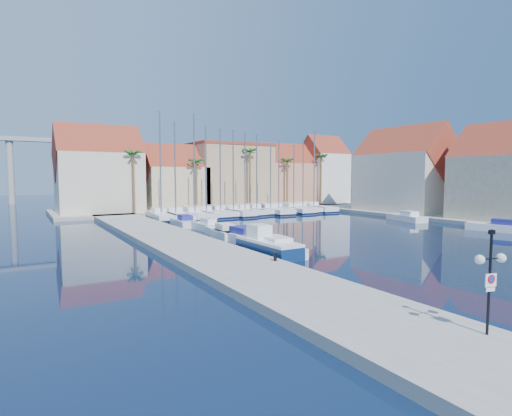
% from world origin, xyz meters
% --- Properties ---
extents(ground, '(260.00, 260.00, 0.00)m').
position_xyz_m(ground, '(0.00, 0.00, 0.00)').
color(ground, '#081831').
rests_on(ground, ground).
extents(quay_west, '(6.00, 77.00, 0.50)m').
position_xyz_m(quay_west, '(-9.00, 13.50, 0.25)').
color(quay_west, gray).
rests_on(quay_west, ground).
extents(shore_north, '(54.00, 16.00, 0.50)m').
position_xyz_m(shore_north, '(10.00, 48.00, 0.25)').
color(shore_north, gray).
rests_on(shore_north, ground).
extents(shore_east, '(12.00, 60.00, 0.50)m').
position_xyz_m(shore_east, '(32.00, 15.00, 0.25)').
color(shore_east, gray).
rests_on(shore_east, ground).
extents(lamp_post, '(1.23, 0.57, 3.70)m').
position_xyz_m(lamp_post, '(-7.00, -10.94, 2.93)').
color(lamp_post, black).
rests_on(lamp_post, quay_west).
extents(bollard, '(0.22, 0.22, 0.55)m').
position_xyz_m(bollard, '(-6.60, 3.02, 0.78)').
color(bollard, black).
rests_on(bollard, quay_west).
extents(fishing_boat, '(2.27, 6.38, 2.22)m').
position_xyz_m(fishing_boat, '(-4.56, 7.25, 0.74)').
color(fishing_boat, navy).
rests_on(fishing_boat, ground).
extents(motorboat_west_0, '(2.88, 7.23, 1.40)m').
position_xyz_m(motorboat_west_0, '(-3.91, 7.43, 0.51)').
color(motorboat_west_0, white).
rests_on(motorboat_west_0, ground).
extents(motorboat_west_1, '(2.72, 7.47, 1.40)m').
position_xyz_m(motorboat_west_1, '(-3.26, 13.88, 0.51)').
color(motorboat_west_1, white).
rests_on(motorboat_west_1, ground).
extents(motorboat_west_2, '(2.39, 6.03, 1.40)m').
position_xyz_m(motorboat_west_2, '(-3.53, 16.95, 0.51)').
color(motorboat_west_2, white).
rests_on(motorboat_west_2, ground).
extents(motorboat_west_3, '(1.98, 5.14, 1.40)m').
position_xyz_m(motorboat_west_3, '(-3.00, 22.17, 0.51)').
color(motorboat_west_3, white).
rests_on(motorboat_west_3, ground).
extents(motorboat_west_4, '(2.48, 6.24, 1.40)m').
position_xyz_m(motorboat_west_4, '(-3.71, 27.33, 0.51)').
color(motorboat_west_4, white).
rests_on(motorboat_west_4, ground).
extents(motorboat_east_0, '(3.27, 6.20, 1.40)m').
position_xyz_m(motorboat_east_0, '(24.02, 5.13, 0.51)').
color(motorboat_east_0, white).
rests_on(motorboat_east_0, ground).
extents(motorboat_east_1, '(3.36, 6.45, 1.40)m').
position_xyz_m(motorboat_east_1, '(23.98, 17.00, 0.51)').
color(motorboat_east_1, white).
rests_on(motorboat_east_1, ground).
extents(sailboat_0, '(3.34, 9.78, 14.82)m').
position_xyz_m(sailboat_0, '(-3.92, 35.91, 0.63)').
color(sailboat_0, white).
rests_on(sailboat_0, ground).
extents(sailboat_1, '(3.42, 11.45, 13.57)m').
position_xyz_m(sailboat_1, '(-1.89, 35.96, 0.58)').
color(sailboat_1, white).
rests_on(sailboat_1, ground).
extents(sailboat_2, '(3.37, 11.09, 14.79)m').
position_xyz_m(sailboat_2, '(0.80, 35.43, 0.60)').
color(sailboat_2, white).
rests_on(sailboat_2, ground).
extents(sailboat_3, '(3.03, 10.43, 13.38)m').
position_xyz_m(sailboat_3, '(2.94, 36.33, 0.59)').
color(sailboat_3, white).
rests_on(sailboat_3, ground).
extents(sailboat_4, '(3.42, 10.20, 13.04)m').
position_xyz_m(sailboat_4, '(5.22, 36.30, 0.59)').
color(sailboat_4, white).
rests_on(sailboat_4, ground).
extents(sailboat_5, '(3.54, 10.32, 12.94)m').
position_xyz_m(sailboat_5, '(7.06, 35.64, 0.59)').
color(sailboat_5, white).
rests_on(sailboat_5, ground).
extents(sailboat_6, '(3.02, 10.02, 12.73)m').
position_xyz_m(sailboat_6, '(9.51, 36.33, 0.59)').
color(sailboat_6, white).
rests_on(sailboat_6, ground).
extents(sailboat_7, '(2.86, 9.29, 12.62)m').
position_xyz_m(sailboat_7, '(11.74, 36.39, 0.60)').
color(sailboat_7, white).
rests_on(sailboat_7, ground).
extents(sailboat_8, '(3.21, 11.39, 11.26)m').
position_xyz_m(sailboat_8, '(13.96, 35.91, 0.56)').
color(sailboat_8, white).
rests_on(sailboat_8, ground).
extents(sailboat_9, '(2.65, 8.45, 11.83)m').
position_xyz_m(sailboat_9, '(16.05, 36.57, 0.61)').
color(sailboat_9, white).
rests_on(sailboat_9, ground).
extents(sailboat_10, '(3.53, 10.76, 11.10)m').
position_xyz_m(sailboat_10, '(18.31, 35.50, 0.56)').
color(sailboat_10, white).
rests_on(sailboat_10, ground).
extents(sailboat_11, '(3.36, 11.07, 12.18)m').
position_xyz_m(sailboat_11, '(20.78, 36.26, 0.57)').
color(sailboat_11, white).
rests_on(sailboat_11, ground).
extents(sailboat_12, '(3.46, 11.22, 13.77)m').
position_xyz_m(sailboat_12, '(22.78, 35.79, 0.58)').
color(sailboat_12, white).
rests_on(sailboat_12, ground).
extents(building_0, '(12.30, 9.00, 13.50)m').
position_xyz_m(building_0, '(-10.00, 47.00, 6.52)').
color(building_0, beige).
rests_on(building_0, shore_north).
extents(building_1, '(10.30, 8.00, 11.00)m').
position_xyz_m(building_1, '(2.00, 47.00, 5.30)').
color(building_1, tan).
rests_on(building_1, shore_north).
extents(building_2, '(14.20, 10.20, 11.50)m').
position_xyz_m(building_2, '(13.00, 48.00, 6.26)').
color(building_2, tan).
rests_on(building_2, shore_north).
extents(building_3, '(10.30, 8.00, 12.00)m').
position_xyz_m(building_3, '(25.00, 47.00, 5.86)').
color(building_3, tan).
rests_on(building_3, shore_north).
extents(building_4, '(8.30, 8.00, 14.00)m').
position_xyz_m(building_4, '(34.00, 46.00, 6.97)').
color(building_4, white).
rests_on(building_4, shore_north).
extents(building_5, '(9.00, 12.30, 12.50)m').
position_xyz_m(building_5, '(32.00, 8.00, 5.96)').
color(building_5, tan).
rests_on(building_5, shore_east).
extents(building_6, '(9.00, 14.30, 13.50)m').
position_xyz_m(building_6, '(32.00, 24.00, 6.52)').
color(building_6, beige).
rests_on(building_6, shore_east).
extents(palm_0, '(2.60, 2.60, 10.15)m').
position_xyz_m(palm_0, '(-6.00, 42.00, 9.08)').
color(palm_0, brown).
rests_on(palm_0, shore_north).
extents(palm_1, '(2.60, 2.60, 9.15)m').
position_xyz_m(palm_1, '(4.00, 42.00, 8.14)').
color(palm_1, brown).
rests_on(palm_1, shore_north).
extents(palm_2, '(2.60, 2.60, 11.15)m').
position_xyz_m(palm_2, '(14.00, 42.00, 10.02)').
color(palm_2, brown).
rests_on(palm_2, shore_north).
extents(palm_3, '(2.60, 2.60, 9.65)m').
position_xyz_m(palm_3, '(22.00, 42.00, 8.61)').
color(palm_3, brown).
rests_on(palm_3, shore_north).
extents(palm_4, '(2.60, 2.60, 10.65)m').
position_xyz_m(palm_4, '(30.00, 42.00, 9.55)').
color(palm_4, brown).
rests_on(palm_4, shore_north).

